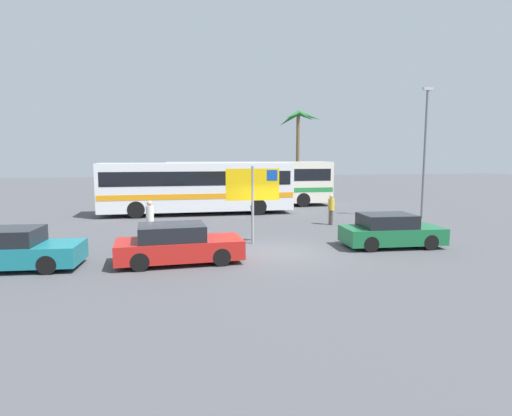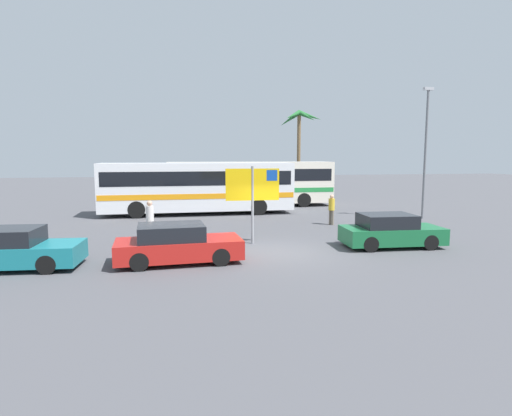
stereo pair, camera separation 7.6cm
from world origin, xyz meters
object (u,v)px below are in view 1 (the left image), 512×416
(bus_rear_coach, at_px, (250,181))
(pedestrian_by_bus, at_px, (150,218))
(ferry_sign, at_px, (254,188))
(car_green, at_px, (391,231))
(car_teal, at_px, (10,250))
(car_red, at_px, (178,244))
(bus_front_coach, at_px, (197,185))
(pedestrian_near_sign, at_px, (331,207))

(bus_rear_coach, xyz_separation_m, pedestrian_by_bus, (-6.37, -11.65, -0.74))
(ferry_sign, relative_size, car_green, 0.80)
(bus_rear_coach, relative_size, car_teal, 2.70)
(car_teal, relative_size, car_red, 1.01)
(bus_rear_coach, xyz_separation_m, car_green, (3.07, -14.41, -1.15))
(bus_front_coach, bearing_deg, pedestrian_near_sign, -39.57)
(car_green, bearing_deg, bus_rear_coach, 105.11)
(car_green, xyz_separation_m, pedestrian_near_sign, (-0.34, 5.57, 0.30))
(ferry_sign, distance_m, pedestrian_near_sign, 6.41)
(bus_rear_coach, bearing_deg, bus_front_coach, -139.49)
(car_teal, bearing_deg, car_red, 1.86)
(car_teal, bearing_deg, bus_front_coach, 64.73)
(car_teal, xyz_separation_m, car_red, (5.27, -0.21, 0.00))
(bus_front_coach, distance_m, pedestrian_near_sign, 8.67)
(car_green, height_order, pedestrian_near_sign, pedestrian_near_sign)
(car_green, bearing_deg, pedestrian_near_sign, 96.54)
(ferry_sign, height_order, car_green, ferry_sign)
(pedestrian_by_bus, bearing_deg, car_green, 150.54)
(pedestrian_near_sign, bearing_deg, car_teal, -0.11)
(ferry_sign, xyz_separation_m, car_green, (5.23, -1.67, -1.69))
(car_green, xyz_separation_m, pedestrian_by_bus, (-9.44, 2.76, 0.41))
(pedestrian_near_sign, xyz_separation_m, pedestrian_by_bus, (-9.11, -2.81, 0.11))
(pedestrian_near_sign, bearing_deg, ferry_sign, 13.20)
(bus_rear_coach, height_order, car_teal, bus_rear_coach)
(bus_rear_coach, xyz_separation_m, pedestrian_near_sign, (2.73, -8.84, -0.85))
(ferry_sign, bearing_deg, car_green, -15.49)
(pedestrian_by_bus, bearing_deg, ferry_sign, 152.27)
(car_teal, bearing_deg, car_green, 7.13)
(bus_rear_coach, height_order, pedestrian_by_bus, bus_rear_coach)
(car_teal, distance_m, pedestrian_near_sign, 14.70)
(pedestrian_near_sign, bearing_deg, bus_rear_coach, -98.23)
(bus_rear_coach, height_order, pedestrian_near_sign, bus_rear_coach)
(bus_front_coach, relative_size, car_teal, 2.70)
(car_green, xyz_separation_m, car_red, (-8.36, -0.92, 0.00))
(pedestrian_by_bus, bearing_deg, bus_rear_coach, -131.83)
(bus_rear_coach, bearing_deg, car_green, -77.97)
(bus_front_coach, bearing_deg, ferry_sign, -79.41)
(ferry_sign, xyz_separation_m, car_teal, (-8.40, -2.38, -1.69))
(bus_front_coach, distance_m, car_green, 13.14)
(pedestrian_near_sign, distance_m, pedestrian_by_bus, 9.53)
(ferry_sign, relative_size, pedestrian_near_sign, 2.01)
(bus_front_coach, height_order, ferry_sign, ferry_sign)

